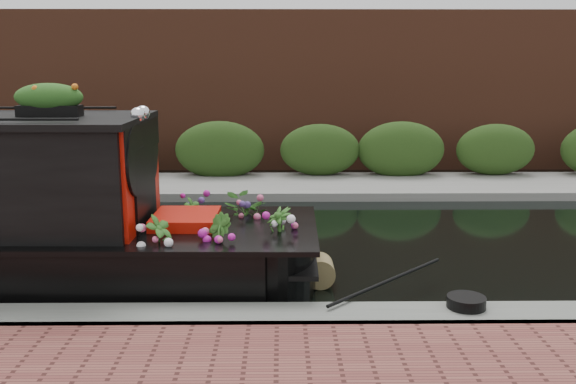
{
  "coord_description": "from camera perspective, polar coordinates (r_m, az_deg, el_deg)",
  "views": [
    {
      "loc": [
        1.43,
        -9.55,
        2.85
      ],
      "look_at": [
        1.53,
        -0.6,
        0.96
      ],
      "focal_mm": 40.0,
      "sensor_mm": 36.0,
      "label": 1
    }
  ],
  "objects": [
    {
      "name": "ground",
      "position": [
        10.07,
        -8.83,
        -4.68
      ],
      "size": [
        80.0,
        80.0,
        0.0
      ],
      "primitive_type": "plane",
      "color": "black",
      "rests_on": "ground"
    },
    {
      "name": "near_bank_coping",
      "position": [
        7.02,
        -12.67,
        -12.37
      ],
      "size": [
        40.0,
        0.6,
        0.5
      ],
      "primitive_type": "cube",
      "color": "slate",
      "rests_on": "ground"
    },
    {
      "name": "far_bank_path",
      "position": [
        14.11,
        -6.46,
        0.18
      ],
      "size": [
        40.0,
        2.4,
        0.34
      ],
      "primitive_type": "cube",
      "color": "gray",
      "rests_on": "ground"
    },
    {
      "name": "far_hedge",
      "position": [
        14.99,
        -6.12,
        0.88
      ],
      "size": [
        40.0,
        1.1,
        2.8
      ],
      "primitive_type": "cube",
      "color": "#254115",
      "rests_on": "ground"
    },
    {
      "name": "far_brick_wall",
      "position": [
        17.05,
        -5.47,
        2.23
      ],
      "size": [
        40.0,
        1.0,
        8.0
      ],
      "primitive_type": "cube",
      "color": "brown",
      "rests_on": "ground"
    },
    {
      "name": "rope_fender",
      "position": [
        8.23,
        2.84,
        -6.99
      ],
      "size": [
        0.37,
        0.42,
        0.37
      ],
      "primitive_type": "cylinder",
      "rotation": [
        1.57,
        0.0,
        0.0
      ],
      "color": "olive",
      "rests_on": "ground"
    },
    {
      "name": "coiled_mooring_rope",
      "position": [
        7.14,
        15.56,
        -9.4
      ],
      "size": [
        0.41,
        0.41,
        0.12
      ],
      "primitive_type": "cylinder",
      "color": "black",
      "rests_on": "near_bank_coping"
    }
  ]
}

